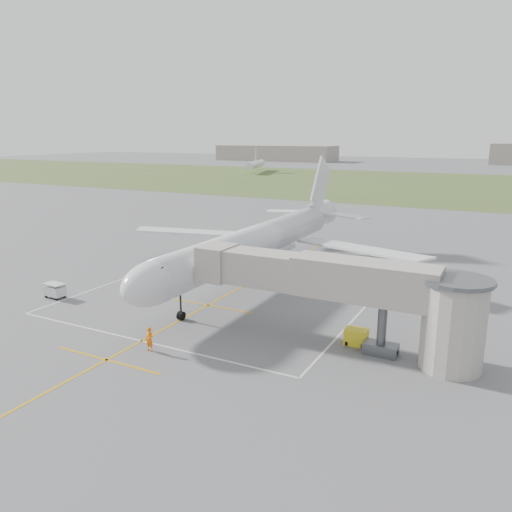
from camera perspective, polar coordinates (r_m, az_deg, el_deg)
The scene contains 11 objects.
ground at distance 58.18m, azimuth -0.15°, elevation -2.77°, with size 700.00×700.00×0.00m, color #59595C.
grass_strip at distance 182.04m, azimuth 19.39°, elevation 7.67°, with size 700.00×120.00×0.02m, color #425525.
apron_markings at distance 53.33m, azimuth -3.06°, elevation -4.32°, with size 28.20×60.00×0.01m.
airliner at distance 57.75m, azimuth 0.19°, elevation 1.60°, with size 38.93×46.75×13.52m.
jet_bridge at distance 39.14m, azimuth 11.16°, elevation -3.99°, with size 23.40×5.00×7.20m.
gpu_unit at distance 41.32m, azimuth 11.38°, elevation -9.06°, with size 1.85×1.35×1.35m.
baggage_cart at distance 55.81m, azimuth -22.02°, elevation -3.67°, with size 2.29×1.47×1.53m.
ramp_worker_nose at distance 40.17m, azimuth -12.08°, elevation -9.29°, with size 0.71×0.47×1.95m, color orange.
ramp_worker_wing at distance 63.87m, azimuth -6.63°, elevation -0.49°, with size 0.93×0.72×1.90m, color orange.
distant_hangars at distance 317.63m, azimuth 20.26°, elevation 10.75°, with size 345.00×49.00×12.00m.
distant_aircraft at distance 225.13m, azimuth 22.98°, elevation 9.28°, with size 194.70×65.53×8.85m.
Camera 1 is at (25.92, -49.44, 16.39)m, focal length 35.00 mm.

